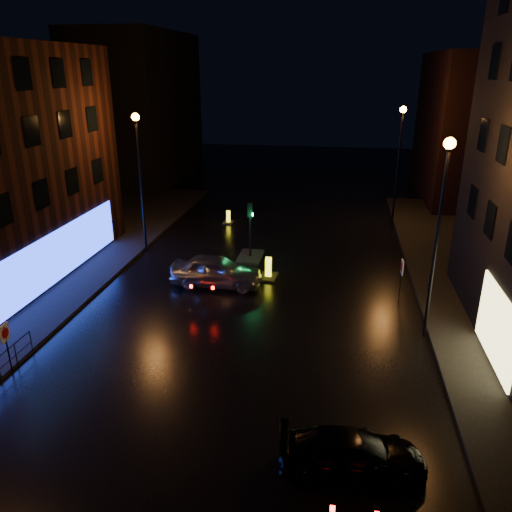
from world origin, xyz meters
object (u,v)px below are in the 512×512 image
object	(u,v)px
traffic_signal	(250,250)
road_sign_left	(5,337)
bollard_near	(268,273)
road_sign_right	(402,271)
bollard_far	(228,220)
dark_sedan	(353,454)
silver_hatchback	(216,271)

from	to	relation	value
traffic_signal	road_sign_left	distance (m)	15.10
bollard_near	traffic_signal	bearing A→B (deg)	121.61
traffic_signal	road_sign_right	distance (m)	9.57
bollard_far	road_sign_right	bearing A→B (deg)	-43.10
dark_sedan	bollard_near	xyz separation A→B (m)	(-4.32, 13.41, -0.34)
traffic_signal	road_sign_right	world-z (taller)	traffic_signal
silver_hatchback	bollard_near	distance (m)	2.96
dark_sedan	road_sign_left	xyz separation A→B (m)	(-12.53, 2.80, 0.95)
bollard_near	road_sign_right	distance (m)	7.12
silver_hatchback	bollard_near	xyz separation A→B (m)	(2.55, 1.41, -0.55)
road_sign_right	dark_sedan	bearing A→B (deg)	76.01
silver_hatchback	dark_sedan	distance (m)	13.83
silver_hatchback	road_sign_left	xyz separation A→B (m)	(-5.66, -9.20, 0.75)
road_sign_left	road_sign_right	bearing A→B (deg)	27.55
silver_hatchback	bollard_far	distance (m)	11.25
dark_sedan	bollard_near	world-z (taller)	dark_sedan
bollard_far	road_sign_right	xyz separation A→B (m)	(11.11, -11.50, 1.41)
traffic_signal	dark_sedan	bearing A→B (deg)	-70.30
silver_hatchback	road_sign_left	distance (m)	10.83
bollard_far	road_sign_left	xyz separation A→B (m)	(-3.85, -20.29, 1.35)
road_sign_right	traffic_signal	bearing A→B (deg)	-31.82
traffic_signal	bollard_far	world-z (taller)	traffic_signal
bollard_far	road_sign_left	world-z (taller)	road_sign_left
traffic_signal	dark_sedan	distance (m)	17.31
traffic_signal	silver_hatchback	bearing A→B (deg)	-103.58
bollard_near	road_sign_left	world-z (taller)	road_sign_left
bollard_near	road_sign_left	xyz separation A→B (m)	(-8.21, -10.61, 1.30)
bollard_near	road_sign_right	xyz separation A→B (m)	(6.74, -1.82, 1.36)
silver_hatchback	road_sign_right	size ratio (longest dim) A/B	2.20
traffic_signal	bollard_far	distance (m)	7.38
bollard_near	road_sign_right	size ratio (longest dim) A/B	0.65
road_sign_right	bollard_far	bearing A→B (deg)	-48.17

